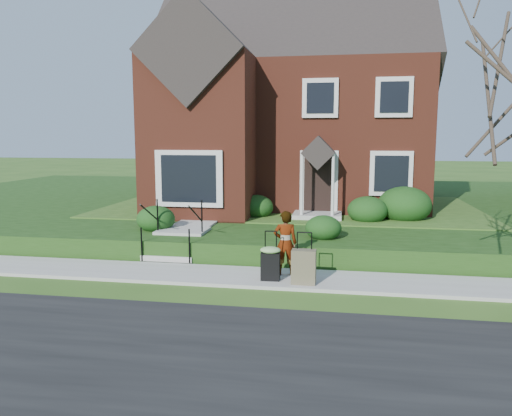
% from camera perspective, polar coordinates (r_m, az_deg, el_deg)
% --- Properties ---
extents(ground, '(120.00, 120.00, 0.00)m').
position_cam_1_polar(ground, '(11.88, -0.18, -8.10)').
color(ground, '#2D5119').
rests_on(ground, ground).
extents(street, '(60.00, 6.00, 0.01)m').
position_cam_1_polar(street, '(7.33, -7.33, -18.89)').
color(street, black).
rests_on(street, ground).
extents(sidewalk, '(60.00, 1.60, 0.08)m').
position_cam_1_polar(sidewalk, '(11.87, -0.18, -7.92)').
color(sidewalk, '#9E9B93').
rests_on(sidewalk, ground).
extents(terrace, '(44.00, 20.00, 0.60)m').
position_cam_1_polar(terrace, '(22.43, 14.86, 0.16)').
color(terrace, '#19390F').
rests_on(terrace, ground).
extents(walkway, '(1.20, 6.00, 0.06)m').
position_cam_1_polar(walkway, '(17.05, -5.57, -0.96)').
color(walkway, '#9E9B93').
rests_on(walkway, terrace).
extents(main_house, '(10.40, 10.20, 9.40)m').
position_cam_1_polar(main_house, '(21.04, 3.89, 13.45)').
color(main_house, maroon).
rests_on(main_house, terrace).
extents(front_steps, '(1.40, 2.02, 1.50)m').
position_cam_1_polar(front_steps, '(14.11, -8.94, -3.59)').
color(front_steps, '#9E9B93').
rests_on(front_steps, ground).
extents(foundation_shrubs, '(9.72, 4.88, 1.22)m').
position_cam_1_polar(foundation_shrubs, '(16.41, 4.66, 0.40)').
color(foundation_shrubs, '#123710').
rests_on(foundation_shrubs, terrace).
extents(woman, '(0.62, 0.46, 1.53)m').
position_cam_1_polar(woman, '(11.77, 3.37, -4.01)').
color(woman, '#999999').
rests_on(woman, sidewalk).
extents(suitcase_black, '(0.48, 0.40, 1.14)m').
position_cam_1_polar(suitcase_black, '(11.39, 1.65, -6.11)').
color(suitcase_black, black).
rests_on(suitcase_black, sidewalk).
extents(suitcase_olive, '(0.54, 0.31, 1.16)m').
position_cam_1_polar(suitcase_olive, '(11.18, 5.47, -6.70)').
color(suitcase_olive, brown).
rests_on(suitcase_olive, sidewalk).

